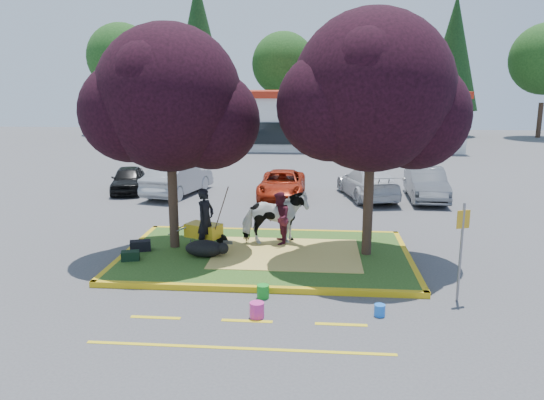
# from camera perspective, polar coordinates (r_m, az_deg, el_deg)

# --- Properties ---
(ground) EXTENTS (90.00, 90.00, 0.00)m
(ground) POSITION_cam_1_polar(r_m,az_deg,el_deg) (15.50, -0.66, -6.25)
(ground) COLOR #424244
(ground) RESTS_ON ground
(median_island) EXTENTS (8.00, 5.00, 0.15)m
(median_island) POSITION_cam_1_polar(r_m,az_deg,el_deg) (15.47, -0.67, -5.99)
(median_island) COLOR #264716
(median_island) RESTS_ON ground
(curb_near) EXTENTS (8.30, 0.16, 0.15)m
(curb_near) POSITION_cam_1_polar(r_m,az_deg,el_deg) (13.07, -1.77, -9.56)
(curb_near) COLOR gold
(curb_near) RESTS_ON ground
(curb_far) EXTENTS (8.30, 0.16, 0.15)m
(curb_far) POSITION_cam_1_polar(r_m,az_deg,el_deg) (17.93, 0.13, -3.39)
(curb_far) COLOR gold
(curb_far) RESTS_ON ground
(curb_left) EXTENTS (0.16, 5.30, 0.15)m
(curb_left) POSITION_cam_1_polar(r_m,az_deg,el_deg) (16.36, -15.10, -5.40)
(curb_left) COLOR gold
(curb_left) RESTS_ON ground
(curb_right) EXTENTS (0.16, 5.30, 0.15)m
(curb_right) POSITION_cam_1_polar(r_m,az_deg,el_deg) (15.63, 14.48, -6.21)
(curb_right) COLOR gold
(curb_right) RESTS_ON ground
(straw_bedding) EXTENTS (4.20, 3.00, 0.01)m
(straw_bedding) POSITION_cam_1_polar(r_m,az_deg,el_deg) (15.41, 1.57, -5.77)
(straw_bedding) COLOR #EBD760
(straw_bedding) RESTS_ON median_island
(tree_purple_left) EXTENTS (5.06, 4.20, 6.51)m
(tree_purple_left) POSITION_cam_1_polar(r_m,az_deg,el_deg) (15.58, -10.95, 9.98)
(tree_purple_left) COLOR black
(tree_purple_left) RESTS_ON median_island
(tree_purple_right) EXTENTS (5.30, 4.40, 6.82)m
(tree_purple_right) POSITION_cam_1_polar(r_m,az_deg,el_deg) (14.87, 10.83, 10.66)
(tree_purple_right) COLOR black
(tree_purple_right) RESTS_ON median_island
(fire_lane_stripe_a) EXTENTS (1.10, 0.12, 0.01)m
(fire_lane_stripe_a) POSITION_cam_1_polar(r_m,az_deg,el_deg) (12.03, -12.42, -12.24)
(fire_lane_stripe_a) COLOR yellow
(fire_lane_stripe_a) RESTS_ON ground
(fire_lane_stripe_b) EXTENTS (1.10, 0.12, 0.01)m
(fire_lane_stripe_b) POSITION_cam_1_polar(r_m,az_deg,el_deg) (11.62, -2.72, -12.86)
(fire_lane_stripe_b) COLOR yellow
(fire_lane_stripe_b) RESTS_ON ground
(fire_lane_stripe_c) EXTENTS (1.10, 0.12, 0.01)m
(fire_lane_stripe_c) POSITION_cam_1_polar(r_m,az_deg,el_deg) (11.55, 7.44, -13.14)
(fire_lane_stripe_c) COLOR yellow
(fire_lane_stripe_c) RESTS_ON ground
(fire_lane_long) EXTENTS (6.00, 0.10, 0.01)m
(fire_lane_long) POSITION_cam_1_polar(r_m,az_deg,el_deg) (10.56, -3.60, -15.63)
(fire_lane_long) COLOR yellow
(fire_lane_long) RESTS_ON ground
(retail_building) EXTENTS (20.40, 8.40, 4.40)m
(retail_building) POSITION_cam_1_polar(r_m,az_deg,el_deg) (42.68, 5.71, 8.74)
(retail_building) COLOR silver
(retail_building) RESTS_ON ground
(treeline) EXTENTS (46.58, 7.80, 14.63)m
(treeline) POSITION_cam_1_polar(r_m,az_deg,el_deg) (52.29, 4.84, 15.44)
(treeline) COLOR black
(treeline) RESTS_ON ground
(cow) EXTENTS (2.11, 1.33, 1.65)m
(cow) POSITION_cam_1_polar(r_m,az_deg,el_deg) (16.11, 0.30, -1.91)
(cow) COLOR white
(cow) RESTS_ON median_island
(calf) EXTENTS (1.20, 0.82, 0.48)m
(calf) POSITION_cam_1_polar(r_m,az_deg,el_deg) (15.20, -7.26, -5.19)
(calf) COLOR black
(calf) RESTS_ON median_island
(handler) EXTENTS (0.67, 0.79, 1.83)m
(handler) POSITION_cam_1_polar(r_m,az_deg,el_deg) (15.68, -7.16, -2.07)
(handler) COLOR black
(handler) RESTS_ON median_island
(visitor_a) EXTENTS (0.67, 0.83, 1.61)m
(visitor_a) POSITION_cam_1_polar(r_m,az_deg,el_deg) (16.12, 0.79, -1.97)
(visitor_a) COLOR #4B1523
(visitor_a) RESTS_ON median_island
(visitor_b) EXTENTS (0.45, 0.72, 1.15)m
(visitor_b) POSITION_cam_1_polar(r_m,az_deg,el_deg) (17.16, 10.22, -2.08)
(visitor_b) COLOR black
(visitor_b) RESTS_ON median_island
(wheelbarrow) EXTENTS (1.82, 0.94, 0.69)m
(wheelbarrow) POSITION_cam_1_polar(r_m,az_deg,el_deg) (16.12, -7.32, -3.29)
(wheelbarrow) COLOR black
(wheelbarrow) RESTS_ON median_island
(gear_bag_dark) EXTENTS (0.67, 0.49, 0.30)m
(gear_bag_dark) POSITION_cam_1_polar(r_m,az_deg,el_deg) (16.10, -13.97, -4.79)
(gear_bag_dark) COLOR black
(gear_bag_dark) RESTS_ON median_island
(gear_bag_green) EXTENTS (0.55, 0.42, 0.26)m
(gear_bag_green) POSITION_cam_1_polar(r_m,az_deg,el_deg) (15.33, -14.99, -5.81)
(gear_bag_green) COLOR black
(gear_bag_green) RESTS_ON median_island
(sign_post) EXTENTS (0.31, 0.15, 2.34)m
(sign_post) POSITION_cam_1_polar(r_m,az_deg,el_deg) (12.86, 19.72, -4.27)
(sign_post) COLOR slate
(sign_post) RESTS_ON ground
(bucket_green) EXTENTS (0.34, 0.34, 0.32)m
(bucket_green) POSITION_cam_1_polar(r_m,az_deg,el_deg) (12.71, -0.97, -9.80)
(bucket_green) COLOR #169522
(bucket_green) RESTS_ON ground
(bucket_pink) EXTENTS (0.37, 0.37, 0.34)m
(bucket_pink) POSITION_cam_1_polar(r_m,az_deg,el_deg) (11.71, -1.64, -11.74)
(bucket_pink) COLOR #D83090
(bucket_pink) RESTS_ON ground
(bucket_blue) EXTENTS (0.26, 0.26, 0.26)m
(bucket_blue) POSITION_cam_1_polar(r_m,az_deg,el_deg) (12.03, 11.51, -11.54)
(bucket_blue) COLOR blue
(bucket_blue) RESTS_ON ground
(car_black) EXTENTS (2.16, 3.71, 1.19)m
(car_black) POSITION_cam_1_polar(r_m,az_deg,el_deg) (25.60, -15.20, 2.17)
(car_black) COLOR black
(car_black) RESTS_ON ground
(car_silver) EXTENTS (2.48, 4.59, 1.44)m
(car_silver) POSITION_cam_1_polar(r_m,az_deg,el_deg) (24.40, -10.05, 2.22)
(car_silver) COLOR #92959A
(car_silver) RESTS_ON ground
(car_red) EXTENTS (1.99, 4.25, 1.18)m
(car_red) POSITION_cam_1_polar(r_m,az_deg,el_deg) (23.51, 1.07, 1.71)
(car_red) COLOR #A7250D
(car_red) RESTS_ON ground
(car_white) EXTENTS (2.82, 4.92, 1.34)m
(car_white) POSITION_cam_1_polar(r_m,az_deg,el_deg) (23.76, 10.26, 1.83)
(car_white) COLOR silver
(car_white) RESTS_ON ground
(car_grey) EXTENTS (1.62, 4.25, 1.38)m
(car_grey) POSITION_cam_1_polar(r_m,az_deg,el_deg) (23.98, 16.24, 1.67)
(car_grey) COLOR #5A5D62
(car_grey) RESTS_ON ground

